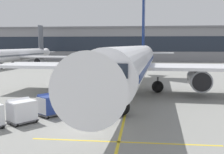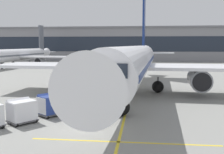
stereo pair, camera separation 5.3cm
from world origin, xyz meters
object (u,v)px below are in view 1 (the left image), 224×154
(ground_crew_marshaller, at_px, (70,105))
(safety_cone_engine_keepout, at_px, (81,92))
(baggage_cart_second, at_px, (22,111))
(ground_crew_by_loader, at_px, (52,103))
(ground_crew_by_carts, at_px, (63,99))
(parked_airplane, at_px, (134,63))
(ground_crew_wingwalker, at_px, (44,104))
(distant_airplane, at_px, (19,55))
(belt_loader, at_px, (84,100))
(baggage_cart_lead, at_px, (50,104))

(ground_crew_marshaller, bearing_deg, safety_cone_engine_keepout, 96.96)
(ground_crew_marshaller, bearing_deg, baggage_cart_second, -142.42)
(ground_crew_by_loader, distance_m, ground_crew_by_carts, 2.00)
(baggage_cart_second, bearing_deg, ground_crew_marshaller, 37.58)
(parked_airplane, distance_m, ground_crew_marshaller, 13.24)
(ground_crew_wingwalker, xyz_separation_m, distant_airplane, (-26.32, 52.27, 2.17))
(belt_loader, relative_size, ground_crew_by_carts, 2.63)
(ground_crew_by_loader, bearing_deg, ground_crew_marshaller, -16.92)
(ground_crew_by_loader, distance_m, ground_crew_wingwalker, 0.82)
(baggage_cart_lead, xyz_separation_m, ground_crew_by_carts, (0.40, 2.52, -0.00))
(baggage_cart_lead, bearing_deg, baggage_cart_second, -121.61)
(ground_crew_by_loader, bearing_deg, belt_loader, 39.71)
(belt_loader, xyz_separation_m, ground_crew_by_loader, (-2.48, -2.06, 0.10))
(parked_airplane, distance_m, ground_crew_by_loader, 13.58)
(ground_crew_wingwalker, xyz_separation_m, safety_cone_engine_keepout, (1.12, 9.79, -0.64))
(belt_loader, height_order, ground_crew_wingwalker, belt_loader)
(baggage_cart_lead, height_order, distant_airplane, distant_airplane)
(ground_crew_marshaller, bearing_deg, baggage_cart_lead, -178.73)
(baggage_cart_lead, relative_size, safety_cone_engine_keepout, 3.57)
(ground_crew_by_loader, bearing_deg, parked_airplane, 58.54)
(ground_crew_wingwalker, bearing_deg, baggage_cart_second, -110.82)
(parked_airplane, height_order, ground_crew_by_carts, parked_airplane)
(ground_crew_by_carts, bearing_deg, baggage_cart_second, -110.97)
(ground_crew_wingwalker, distance_m, safety_cone_engine_keepout, 9.88)
(ground_crew_by_loader, height_order, ground_crew_wingwalker, same)
(parked_airplane, xyz_separation_m, belt_loader, (-4.44, -9.26, -2.98))
(baggage_cart_lead, distance_m, ground_crew_wingwalker, 0.60)
(ground_crew_marshaller, bearing_deg, distant_airplane, 118.76)
(belt_loader, distance_m, baggage_cart_second, 6.39)
(baggage_cart_second, height_order, distant_airplane, distant_airplane)
(baggage_cart_lead, bearing_deg, safety_cone_engine_keepout, 86.89)
(baggage_cart_lead, xyz_separation_m, ground_crew_by_loader, (-0.10, 0.59, -0.00))
(baggage_cart_lead, xyz_separation_m, safety_cone_engine_keepout, (0.53, 9.73, -0.64))
(baggage_cart_lead, relative_size, ground_crew_by_carts, 1.52)
(ground_crew_by_carts, xyz_separation_m, ground_crew_wingwalker, (-1.00, -2.59, 0.00))
(parked_airplane, bearing_deg, safety_cone_engine_keepout, -160.90)
(safety_cone_engine_keepout, bearing_deg, ground_crew_wingwalker, -96.54)
(belt_loader, height_order, baggage_cart_lead, belt_loader)
(ground_crew_marshaller, xyz_separation_m, ground_crew_wingwalker, (-2.31, -0.10, 0.00))
(ground_crew_by_carts, bearing_deg, baggage_cart_lead, -99.07)
(ground_crew_by_carts, distance_m, ground_crew_wingwalker, 2.77)
(baggage_cart_lead, bearing_deg, ground_crew_marshaller, 1.27)
(ground_crew_by_carts, xyz_separation_m, ground_crew_marshaller, (1.31, -2.49, 0.00))
(baggage_cart_lead, height_order, ground_crew_by_loader, baggage_cart_lead)
(baggage_cart_lead, distance_m, baggage_cart_second, 2.85)
(parked_airplane, xyz_separation_m, baggage_cart_lead, (-6.82, -11.91, -2.88))
(parked_airplane, relative_size, ground_crew_by_carts, 26.11)
(baggage_cart_lead, xyz_separation_m, baggage_cart_second, (-1.50, -2.43, 0.00))
(baggage_cart_lead, distance_m, ground_crew_by_carts, 2.56)
(ground_crew_by_carts, relative_size, safety_cone_engine_keepout, 2.35)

